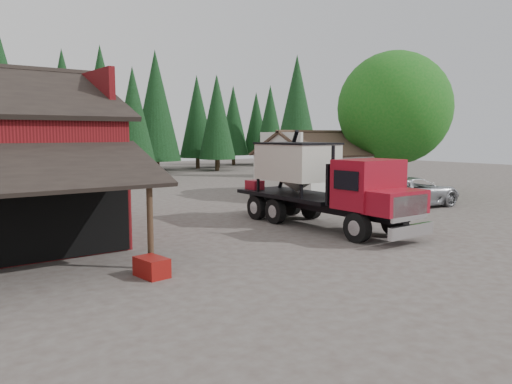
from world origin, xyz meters
TOP-DOWN VIEW (x-y plane):
  - ground at (0.00, 0.00)m, footprint 120.00×120.00m
  - farmhouse at (13.00, 13.00)m, footprint 8.60×6.42m
  - deciduous_tree at (17.01, 9.97)m, footprint 8.00×8.00m
  - conifer_backdrop at (0.00, 42.00)m, footprint 76.00×16.00m
  - near_pine_b at (6.00, 30.00)m, footprint 3.96×3.96m
  - near_pine_c at (22.00, 26.00)m, footprint 4.84×4.84m
  - near_pine_d at (-4.00, 34.00)m, footprint 5.28×5.28m
  - feed_truck at (4.01, 4.03)m, footprint 3.01×10.22m
  - silver_car at (13.03, 5.52)m, footprint 6.80×3.55m
  - equip_box at (-6.00, 1.20)m, footprint 0.83×1.18m

SIDE VIEW (x-z plane):
  - ground at x=0.00m, z-range 0.00..0.00m
  - conifer_backdrop at x=0.00m, z-range -8.00..8.00m
  - equip_box at x=-6.00m, z-range 0.00..0.60m
  - silver_car at x=13.03m, z-range 0.00..1.83m
  - farmhouse at x=13.00m, z-range -0.66..3.99m
  - feed_truck at x=4.01m, z-range -0.15..4.44m
  - near_pine_b at x=6.00m, z-range 0.69..11.09m
  - deciduous_tree at x=17.01m, z-range 0.81..11.01m
  - near_pine_c at x=22.00m, z-range 0.69..13.09m
  - near_pine_d at x=-4.00m, z-range 0.69..14.09m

